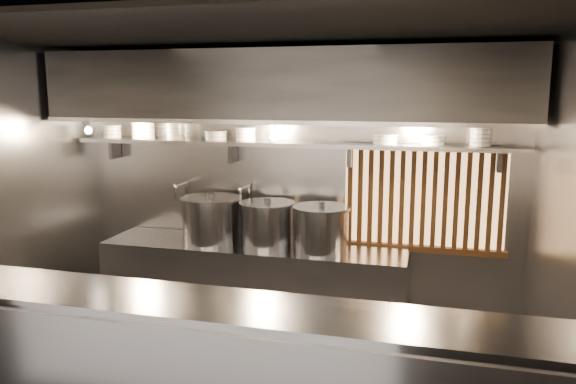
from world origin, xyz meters
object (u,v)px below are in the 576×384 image
at_px(stock_pot_mid, 267,223).
at_px(stock_pot_right, 321,229).
at_px(pendant_bulb, 274,136).
at_px(stock_pot_left, 211,219).
at_px(heat_lamp, 87,124).

bearing_deg(stock_pot_mid, stock_pot_right, -7.80).
height_order(pendant_bulb, stock_pot_right, pendant_bulb).
height_order(stock_pot_left, stock_pot_mid, stock_pot_left).
distance_m(heat_lamp, stock_pot_left, 1.52).
height_order(heat_lamp, pendant_bulb, heat_lamp).
distance_m(stock_pot_left, stock_pot_right, 1.13).
height_order(heat_lamp, stock_pot_left, heat_lamp).
xyz_separation_m(heat_lamp, stock_pot_left, (1.16, 0.27, -0.94)).
bearing_deg(heat_lamp, stock_pot_mid, 10.12).
distance_m(heat_lamp, pendant_bulb, 1.83).
xyz_separation_m(pendant_bulb, stock_pot_mid, (-0.06, -0.04, -0.85)).
bearing_deg(stock_pot_left, heat_lamp, -166.72).
xyz_separation_m(stock_pot_left, stock_pot_mid, (0.58, 0.04, -0.01)).
bearing_deg(stock_pot_right, stock_pot_mid, 172.20).
height_order(stock_pot_left, stock_pot_right, stock_pot_left).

